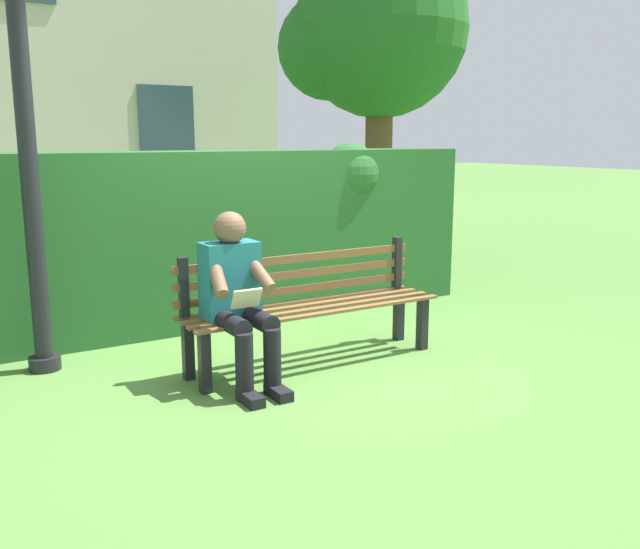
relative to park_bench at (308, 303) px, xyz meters
The scene contains 7 objects.
ground 0.45m from the park_bench, 90.00° to the left, with size 60.00×60.00×0.00m, color #517F38.
park_bench is the anchor object (origin of this frame).
person_seated 0.69m from the park_bench, 14.76° to the left, with size 0.44×0.73×1.17m.
hedge_backdrop 1.54m from the park_bench, 72.96° to the right, with size 5.74×0.72×1.60m.
tree 5.19m from the park_bench, 131.03° to the right, with size 2.40×2.28×4.18m.
building_facade 8.49m from the park_bench, 84.37° to the right, with size 8.02×2.86×6.63m.
lamp_post 2.51m from the park_bench, 25.17° to the right, with size 0.28×0.28×3.58m.
Camera 1 is at (2.50, 4.21, 1.66)m, focal length 38.59 mm.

